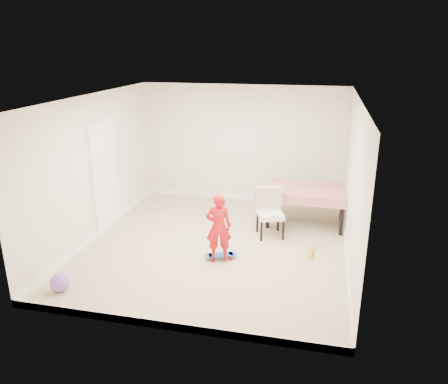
% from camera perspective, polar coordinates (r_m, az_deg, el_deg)
% --- Properties ---
extents(ground, '(5.00, 5.00, 0.00)m').
position_cam_1_polar(ground, '(7.86, -1.04, -6.98)').
color(ground, tan).
rests_on(ground, ground).
extents(ceiling, '(4.50, 5.00, 0.04)m').
position_cam_1_polar(ceiling, '(7.12, -1.17, 12.05)').
color(ceiling, white).
rests_on(ceiling, wall_back).
extents(wall_back, '(4.50, 0.04, 2.60)m').
position_cam_1_polar(wall_back, '(9.73, 2.42, 6.23)').
color(wall_back, silver).
rests_on(wall_back, ground).
extents(wall_front, '(4.50, 0.04, 2.60)m').
position_cam_1_polar(wall_front, '(5.16, -7.74, -5.62)').
color(wall_front, silver).
rests_on(wall_front, ground).
extents(wall_left, '(0.04, 5.00, 2.60)m').
position_cam_1_polar(wall_left, '(8.19, -16.45, 3.04)').
color(wall_left, silver).
rests_on(wall_left, ground).
extents(wall_right, '(0.04, 5.00, 2.60)m').
position_cam_1_polar(wall_right, '(7.20, 16.40, 0.92)').
color(wall_right, silver).
rests_on(wall_right, ground).
extents(door, '(0.11, 0.94, 2.11)m').
position_cam_1_polar(door, '(8.51, -15.28, 1.81)').
color(door, white).
rests_on(door, ground).
extents(baseboard_back, '(4.50, 0.02, 0.12)m').
position_cam_1_polar(baseboard_back, '(10.08, 2.33, -0.65)').
color(baseboard_back, white).
rests_on(baseboard_back, ground).
extents(baseboard_front, '(4.50, 0.02, 0.12)m').
position_cam_1_polar(baseboard_front, '(5.77, -7.22, -16.94)').
color(baseboard_front, white).
rests_on(baseboard_front, ground).
extents(baseboard_left, '(0.02, 5.00, 0.12)m').
position_cam_1_polar(baseboard_left, '(8.60, -15.75, -4.92)').
color(baseboard_left, white).
rests_on(baseboard_left, ground).
extents(baseboard_right, '(0.02, 5.00, 0.12)m').
position_cam_1_polar(baseboard_right, '(7.66, 15.62, -7.94)').
color(baseboard_right, white).
rests_on(baseboard_right, ground).
extents(dining_table, '(1.61, 1.05, 0.74)m').
position_cam_1_polar(dining_table, '(8.79, 10.67, -1.81)').
color(dining_table, red).
rests_on(dining_table, ground).
extents(dining_chair, '(0.66, 0.71, 0.92)m').
position_cam_1_polar(dining_chair, '(8.10, 6.08, -2.74)').
color(dining_chair, white).
rests_on(dining_chair, ground).
extents(skateboard, '(0.59, 0.40, 0.08)m').
position_cam_1_polar(skateboard, '(7.38, -0.41, -8.41)').
color(skateboard, blue).
rests_on(skateboard, ground).
extents(child, '(0.48, 0.38, 1.15)m').
position_cam_1_polar(child, '(7.10, -0.72, -4.83)').
color(child, red).
rests_on(child, ground).
extents(balloon, '(0.28, 0.28, 0.28)m').
position_cam_1_polar(balloon, '(6.87, -20.65, -11.02)').
color(balloon, '#9054CA').
rests_on(balloon, ground).
extents(foam_toy, '(0.10, 0.40, 0.06)m').
position_cam_1_polar(foam_toy, '(7.70, 11.36, -7.69)').
color(foam_toy, gold).
rests_on(foam_toy, ground).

